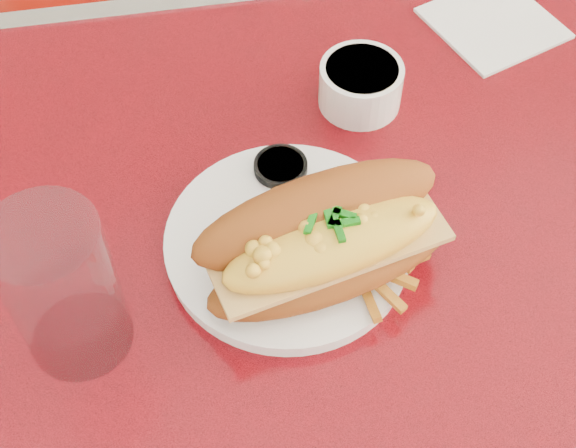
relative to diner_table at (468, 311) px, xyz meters
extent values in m
cube|color=red|center=(0.00, 0.00, 0.14)|extent=(1.20, 0.80, 0.04)
cylinder|color=silver|center=(0.00, 0.00, -0.24)|extent=(0.09, 0.09, 0.72)
cube|color=maroon|center=(0.00, 0.78, -0.38)|extent=(1.20, 0.50, 0.45)
cylinder|color=white|center=(-0.21, 0.01, 0.17)|extent=(0.27, 0.27, 0.02)
cylinder|color=white|center=(-0.21, 0.01, 0.18)|extent=(0.28, 0.28, 0.00)
ellipsoid|color=brown|center=(-0.18, -0.04, 0.20)|extent=(0.25, 0.13, 0.05)
cube|color=#E3B865|center=(-0.18, -0.04, 0.22)|extent=(0.22, 0.11, 0.01)
ellipsoid|color=yellow|center=(-0.18, -0.04, 0.23)|extent=(0.21, 0.11, 0.05)
ellipsoid|color=brown|center=(-0.18, 0.00, 0.24)|extent=(0.25, 0.14, 0.09)
cube|color=silver|center=(-0.15, 0.01, 0.18)|extent=(0.02, 0.13, 0.00)
cube|color=silver|center=(-0.16, 0.08, 0.18)|extent=(0.02, 0.03, 0.00)
cylinder|color=white|center=(-0.10, 0.19, 0.19)|extent=(0.11, 0.11, 0.05)
cylinder|color=black|center=(-0.10, 0.19, 0.21)|extent=(0.09, 0.09, 0.01)
cylinder|color=black|center=(-0.20, 0.10, 0.17)|extent=(0.06, 0.06, 0.03)
cylinder|color=#E68353|center=(-0.20, 0.10, 0.19)|extent=(0.05, 0.05, 0.01)
cylinder|color=#A5C6D5|center=(-0.41, -0.05, 0.24)|extent=(0.10, 0.10, 0.16)
cube|color=white|center=(0.09, 0.29, 0.16)|extent=(0.18, 0.18, 0.00)
camera|label=1|loc=(-0.28, -0.42, 0.80)|focal=50.00mm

